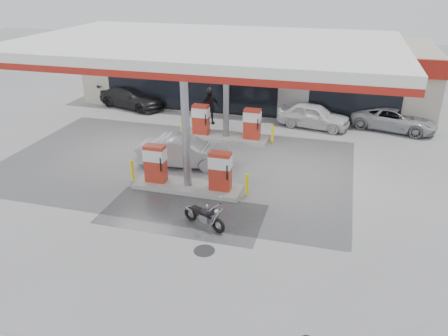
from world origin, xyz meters
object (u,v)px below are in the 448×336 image
Objects in this scene: pump_island_far at (226,126)px; pump_island_near at (187,173)px; parked_car_right at (394,119)px; biker_walking at (210,107)px; parked_car_left at (132,97)px; sedan_white at (314,115)px; hatchback_silver at (183,151)px; attendant at (204,117)px; parked_motorcycle at (205,216)px.

pump_island_near is at bearing -90.00° from pump_island_far.
biker_walking is at bearing 113.50° from parked_car_right.
biker_walking is (5.87, -1.80, 0.33)m from parked_car_left.
sedan_white is at bearing -25.85° from biker_walking.
hatchback_silver reaches higher than parked_car_left.
attendant is 10.70m from parked_car_right.
biker_walking is at bearing -90.65° from parked_car_left.
biker_walking reaches higher than hatchback_silver.
pump_island_far is at bearing -89.64° from biker_walking.
pump_island_far is (0.00, 6.00, 0.00)m from pump_island_near.
pump_island_near is 13.27m from parked_car_right.
pump_island_far reaches higher than hatchback_silver.
pump_island_near is 10.16m from sedan_white.
sedan_white reaches higher than parked_car_left.
sedan_white is 6.27m from attendant.
pump_island_near is 7.17m from attendant.
sedan_white is (2.74, 11.80, 0.27)m from parked_motorcycle.
pump_island_far is 1.13× the size of parked_car_right.
pump_island_near and pump_island_far have the same top height.
parked_car_left is 6.15m from biker_walking.
sedan_white is (4.31, 3.20, -0.02)m from pump_island_far.
sedan_white is 2.01× the size of biker_walking.
parked_car_right is (8.72, 4.00, -0.08)m from pump_island_far.
attendant is at bearing -100.53° from parked_car_left.
pump_island_near is 3.06m from parked_motorcycle.
sedan_white is 0.89× the size of parked_car_right.
parked_car_left is (-9.04, 12.60, 0.26)m from parked_motorcycle.
pump_island_near is at bearing -114.51° from biker_walking.
biker_walking reaches higher than parked_car_right.
parked_car_left is at bearing 96.70° from sedan_white.
sedan_white is at bearing 64.88° from pump_island_near.
parked_car_right is (7.15, 12.60, 0.22)m from parked_motorcycle.
parked_car_right reaches higher than parked_motorcycle.
parked_car_left is (-5.91, 3.00, -0.09)m from attendant.
attendant is 4.83m from hatchback_silver.
parked_car_right is at bearing -73.61° from parked_car_left.
pump_island_near reaches higher than hatchback_silver.
parked_motorcycle is 11.27m from biker_walking.
parked_motorcycle is at bearing 164.04° from parked_car_right.
attendant is at bearing -123.78° from biker_walking.
sedan_white is 2.64× the size of attendant.
pump_island_near is 8.36m from biker_walking.
attendant reaches higher than hatchback_silver.
pump_island_far reaches higher than attendant.
sedan_white is 11.80m from parked_car_left.
hatchback_silver is at bearing 176.24° from attendant.
attendant reaches higher than parked_car_right.
attendant is at bearing 102.51° from pump_island_near.
pump_island_far is 8.47m from parked_car_left.
hatchback_silver is at bearing 141.16° from parked_motorcycle.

